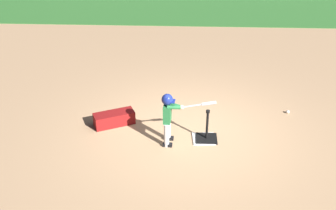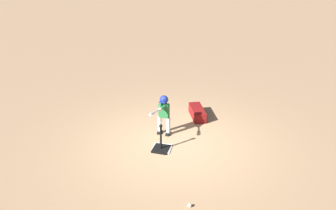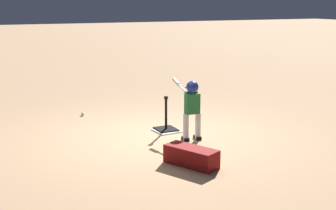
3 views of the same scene
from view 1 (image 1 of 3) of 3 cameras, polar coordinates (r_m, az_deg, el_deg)
ground_plane at (r=8.12m, az=3.25°, el=-3.83°), size 90.00×90.00×0.00m
grass_outfield_strip at (r=17.47m, az=3.18°, el=14.44°), size 56.00×6.23×0.02m
home_plate at (r=7.89m, az=5.22°, el=-4.89°), size 0.47×0.47×0.02m
batting_tee at (r=7.84m, az=5.62°, el=-4.43°), size 0.42×0.38×0.67m
batter_child at (r=7.40m, az=0.20°, el=-1.17°), size 1.02×0.34×1.07m
baseball at (r=9.11m, az=17.00°, el=-0.95°), size 0.07×0.07×0.07m
equipment_bag at (r=8.34m, az=-7.81°, el=-1.97°), size 0.90×0.64×0.28m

